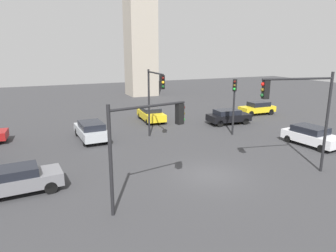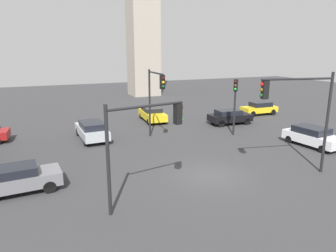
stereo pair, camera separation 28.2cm
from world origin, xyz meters
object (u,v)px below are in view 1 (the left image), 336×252
at_px(traffic_light_1, 300,103).
at_px(car_2, 228,116).
at_px(car_1, 257,108).
at_px(traffic_light_2, 234,96).
at_px(car_0, 91,130).
at_px(car_5, 17,180).
at_px(traffic_light_3, 155,91).
at_px(car_7, 151,114).
at_px(traffic_light_0, 148,131).
at_px(car_3, 311,136).

relative_size(traffic_light_1, car_2, 1.39).
bearing_deg(car_1, traffic_light_2, 39.39).
bearing_deg(car_0, car_2, -91.84).
bearing_deg(car_2, traffic_light_2, -115.63).
height_order(traffic_light_1, traffic_light_2, traffic_light_1).
height_order(car_1, car_5, car_1).
bearing_deg(traffic_light_3, car_7, 164.76).
bearing_deg(traffic_light_2, traffic_light_1, 30.84).
height_order(traffic_light_0, car_2, traffic_light_0).
bearing_deg(traffic_light_2, traffic_light_3, -54.83).
bearing_deg(car_1, car_7, -7.56).
xyz_separation_m(traffic_light_2, car_7, (-4.54, 7.90, -2.61)).
bearing_deg(car_7, car_5, -39.15).
height_order(car_2, car_3, car_3).
xyz_separation_m(traffic_light_2, car_5, (-16.75, -4.96, -2.59)).
xyz_separation_m(traffic_light_3, car_3, (10.51, -5.97, -3.28)).
bearing_deg(car_1, car_2, 24.85).
bearing_deg(car_3, car_5, -96.10).
height_order(car_3, car_7, car_3).
bearing_deg(traffic_light_2, car_3, 79.46).
height_order(traffic_light_0, traffic_light_2, traffic_light_0).
bearing_deg(traffic_light_1, car_7, -68.73).
distance_m(traffic_light_3, car_1, 15.67).
xyz_separation_m(traffic_light_0, car_5, (-5.75, 3.69, -2.82)).
distance_m(car_0, car_5, 9.90).
relative_size(traffic_light_0, car_1, 1.22).
bearing_deg(car_7, traffic_light_2, 34.22).
distance_m(traffic_light_3, car_5, 12.01).
relative_size(traffic_light_0, car_3, 1.12).
xyz_separation_m(traffic_light_3, car_5, (-9.92, -5.92, -3.28)).
bearing_deg(traffic_light_3, traffic_light_0, -20.50).
relative_size(traffic_light_0, car_5, 1.14).
bearing_deg(traffic_light_0, car_7, 58.04).
bearing_deg(car_7, traffic_light_1, 13.39).
height_order(car_0, car_2, car_0).
bearing_deg(car_2, car_0, -175.79).
bearing_deg(car_1, traffic_light_3, 20.54).
distance_m(traffic_light_0, car_7, 18.00).
distance_m(traffic_light_2, car_1, 10.05).
bearing_deg(traffic_light_1, traffic_light_2, -90.06).
bearing_deg(car_5, car_2, 20.40).
height_order(traffic_light_3, car_1, traffic_light_3).
bearing_deg(car_7, car_2, 60.41).
relative_size(traffic_light_1, car_5, 1.36).
height_order(traffic_light_1, car_1, traffic_light_1).
bearing_deg(car_0, car_7, -59.33).
xyz_separation_m(car_1, car_2, (-5.68, -2.46, -0.01)).
bearing_deg(car_2, car_3, -74.91).
bearing_deg(traffic_light_1, traffic_light_0, 11.95).
bearing_deg(car_5, traffic_light_3, 26.85).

